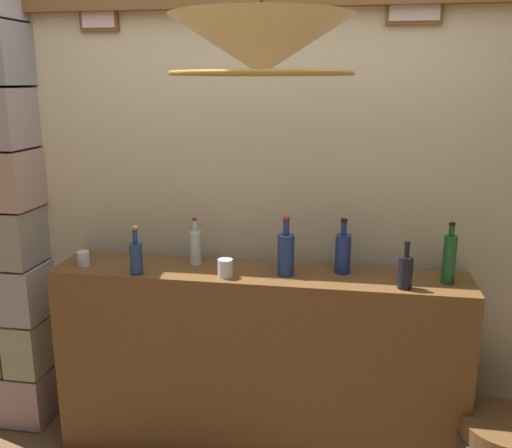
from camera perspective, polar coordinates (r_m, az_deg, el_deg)
panelled_rear_partition at (r=2.85m, az=1.02°, el=3.22°), size 3.70×0.15×2.51m
stone_pillar at (r=3.25m, az=-24.42°, el=1.63°), size 0.43×0.34×2.44m
bar_shelf_unit at (r=2.90m, az=0.17°, el=-14.08°), size 2.00×0.35×0.98m
liquor_bottle_port at (r=2.81m, az=-6.16°, el=-2.29°), size 0.06×0.06×0.24m
liquor_bottle_scotch at (r=2.71m, az=-12.04°, el=-3.26°), size 0.06×0.06×0.23m
liquor_bottle_whiskey at (r=2.64m, az=3.04°, el=-2.98°), size 0.08×0.08×0.28m
liquor_bottle_vodka at (r=2.69m, az=8.79°, el=-2.86°), size 0.07×0.07×0.26m
liquor_bottle_vermouth at (r=2.56m, az=14.88°, el=-4.63°), size 0.06×0.06×0.22m
liquor_bottle_bourbon at (r=2.67m, az=18.97°, el=-3.29°), size 0.06×0.06×0.28m
glass_tumbler_rocks at (r=2.91m, az=-17.08°, el=-3.36°), size 0.06×0.06×0.07m
glass_tumbler_highball at (r=2.63m, az=-3.13°, el=-4.49°), size 0.07×0.07×0.09m
pendant_lamp at (r=1.93m, az=0.54°, el=17.43°), size 0.61×0.61×0.54m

